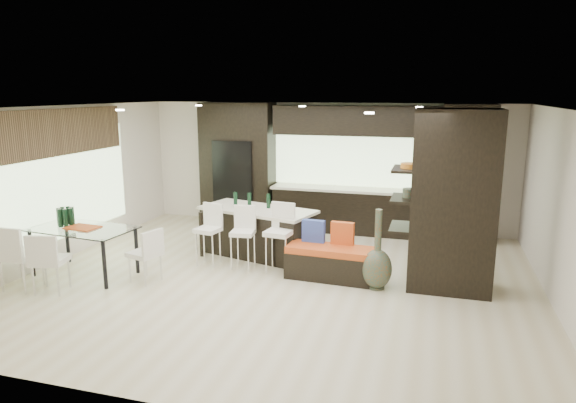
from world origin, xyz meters
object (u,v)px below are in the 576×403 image
(stool_right, at_px, (279,245))
(dining_table, at_px, (85,251))
(stool_left, at_px, (208,241))
(chair_end, at_px, (145,257))
(floor_vase, at_px, (378,249))
(kitchen_island, at_px, (258,232))
(bench, at_px, (330,263))
(stool_mid, at_px, (243,244))
(chair_far, at_px, (21,259))
(chair_near, at_px, (50,264))

(stool_right, distance_m, dining_table, 3.16)
(stool_left, bearing_deg, dining_table, -139.59)
(stool_right, xyz_separation_m, chair_end, (-1.89, -1.00, -0.07))
(stool_left, relative_size, floor_vase, 0.69)
(kitchen_island, distance_m, bench, 1.73)
(stool_mid, bearing_deg, bench, -10.33)
(chair_end, bearing_deg, kitchen_island, -19.98)
(chair_far, bearing_deg, stool_mid, 30.27)
(stool_left, height_order, chair_end, stool_left)
(stool_right, bearing_deg, chair_end, -145.06)
(floor_vase, bearing_deg, stool_left, 174.09)
(dining_table, bearing_deg, stool_right, 24.09)
(kitchen_island, relative_size, chair_end, 2.64)
(stool_mid, relative_size, chair_far, 0.91)
(kitchen_island, distance_m, stool_right, 0.99)
(stool_left, xyz_separation_m, chair_far, (-2.23, -1.81, 0.04))
(chair_far, height_order, chair_end, chair_far)
(stool_right, relative_size, bench, 0.67)
(bench, xyz_separation_m, dining_table, (-3.87, -0.93, 0.13))
(stool_left, xyz_separation_m, stool_mid, (0.64, 0.00, -0.00))
(stool_left, bearing_deg, kitchen_island, 58.75)
(kitchen_island, height_order, bench, kitchen_island)
(kitchen_island, xyz_separation_m, stool_mid, (0.00, -0.74, -0.01))
(stool_right, relative_size, chair_end, 1.17)
(bench, bearing_deg, chair_near, -153.25)
(stool_right, xyz_separation_m, chair_near, (-3.00, -1.77, -0.03))
(stool_left, distance_m, stool_mid, 0.64)
(stool_right, height_order, floor_vase, floor_vase)
(stool_right, xyz_separation_m, floor_vase, (1.64, -0.29, 0.15))
(kitchen_island, distance_m, chair_far, 3.84)
(kitchen_island, relative_size, stool_right, 2.25)
(kitchen_island, height_order, chair_end, kitchen_island)
(kitchen_island, relative_size, chair_far, 2.23)
(dining_table, relative_size, chair_far, 1.75)
(bench, relative_size, chair_end, 1.74)
(stool_right, distance_m, bench, 0.90)
(dining_table, relative_size, chair_end, 2.07)
(stool_left, relative_size, chair_end, 1.08)
(dining_table, bearing_deg, floor_vase, 14.37)
(chair_far, bearing_deg, kitchen_island, 39.60)
(stool_left, distance_m, bench, 2.16)
(bench, distance_m, floor_vase, 0.87)
(chair_near, relative_size, chair_end, 1.08)
(floor_vase, bearing_deg, chair_near, -162.21)
(floor_vase, xyz_separation_m, chair_near, (-4.64, -1.49, -0.19))
(stool_right, height_order, dining_table, stool_right)
(stool_right, distance_m, floor_vase, 1.67)
(bench, distance_m, chair_far, 4.71)
(stool_mid, distance_m, stool_right, 0.64)
(stool_right, bearing_deg, stool_left, -173.79)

